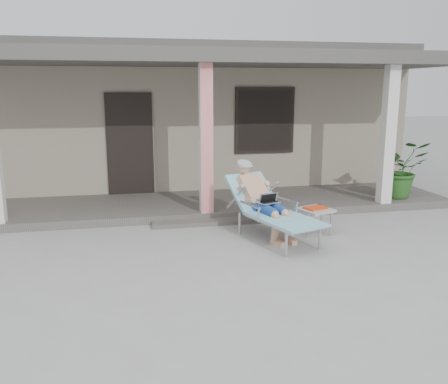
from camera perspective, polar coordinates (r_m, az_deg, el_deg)
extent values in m
plane|color=#9E9E99|center=(6.62, 1.02, -8.31)|extent=(60.00, 60.00, 0.00)
cube|color=gray|center=(12.64, -5.46, 8.55)|extent=(10.00, 5.00, 3.00)
cube|color=#474442|center=(12.64, -5.62, 16.03)|extent=(10.40, 5.40, 0.30)
cube|color=black|center=(10.08, -11.24, 5.68)|extent=(0.95, 0.06, 2.10)
cube|color=black|center=(10.46, 4.92, 8.58)|extent=(1.20, 0.06, 1.30)
cube|color=black|center=(10.46, 4.92, 8.58)|extent=(1.32, 0.05, 1.42)
cube|color=#605B56|center=(9.42, -2.96, -1.52)|extent=(10.00, 2.00, 0.15)
cube|color=red|center=(8.35, -2.18, 6.31)|extent=(0.22, 0.22, 2.61)
cube|color=silver|center=(9.56, 19.12, 6.42)|extent=(0.22, 0.22, 2.61)
cube|color=#474442|center=(9.16, -3.16, 15.77)|extent=(10.00, 2.30, 0.24)
cube|color=#605B56|center=(8.33, -1.76, -3.65)|extent=(2.00, 0.30, 0.07)
cylinder|color=#B7B7BC|center=(6.76, 7.51, -6.30)|extent=(0.04, 0.04, 0.37)
cylinder|color=#B7B7BC|center=(7.14, 11.47, -5.43)|extent=(0.04, 0.04, 0.37)
cylinder|color=#B7B7BC|center=(7.73, 1.89, -3.79)|extent=(0.04, 0.04, 0.37)
cylinder|color=#B7B7BC|center=(8.07, 5.63, -3.16)|extent=(0.04, 0.04, 0.37)
cube|color=#B7B7BC|center=(7.23, 7.30, -3.41)|extent=(0.97, 1.35, 0.03)
cube|color=#80B2C6|center=(7.22, 7.30, -3.22)|extent=(1.08, 1.42, 0.04)
cube|color=#B7B7BC|center=(7.87, 3.44, -0.27)|extent=(0.77, 0.74, 0.49)
cube|color=#80B2C6|center=(7.86, 3.44, -0.02)|extent=(0.89, 0.84, 0.55)
cylinder|color=#B5B5B8|center=(8.02, 2.35, 3.42)|extent=(0.31, 0.31, 0.13)
cube|color=silver|center=(7.52, 5.34, -1.22)|extent=(0.39, 0.33, 0.23)
cube|color=#A8A8A4|center=(7.90, 10.94, -2.13)|extent=(0.63, 0.63, 0.04)
cylinder|color=#B7B7BC|center=(7.71, 10.09, -4.04)|extent=(0.03, 0.03, 0.37)
cylinder|color=#B7B7BC|center=(7.86, 12.73, -3.84)|extent=(0.03, 0.03, 0.37)
cylinder|color=#B7B7BC|center=(8.06, 9.08, -3.28)|extent=(0.03, 0.03, 0.37)
cylinder|color=#B7B7BC|center=(8.20, 11.63, -3.10)|extent=(0.03, 0.03, 0.37)
cube|color=#D84217|center=(7.89, 10.95, -1.89)|extent=(0.41, 0.36, 0.03)
cube|color=black|center=(8.01, 10.61, -1.71)|extent=(0.32, 0.14, 0.03)
imported|color=#26591E|center=(10.28, 20.38, 2.62)|extent=(1.12, 1.00, 1.16)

